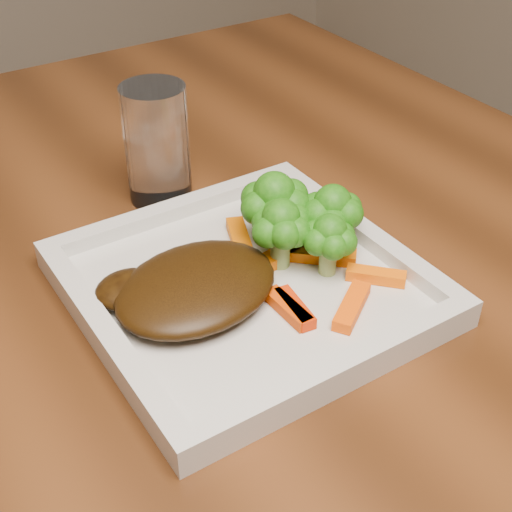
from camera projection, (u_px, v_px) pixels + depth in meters
plate at (246, 289)px, 0.60m from camera, size 0.27×0.27×0.01m
steak at (196, 287)px, 0.57m from camera, size 0.16×0.13×0.03m
broccoli_0 at (274, 212)px, 0.62m from camera, size 0.09×0.09×0.07m
broccoli_1 at (331, 220)px, 0.62m from camera, size 0.08×0.08×0.06m
broccoli_2 at (329, 244)px, 0.59m from camera, size 0.07×0.07×0.06m
broccoli_3 at (281, 235)px, 0.60m from camera, size 0.08×0.08×0.06m
carrot_0 at (352, 306)px, 0.57m from camera, size 0.06×0.04×0.01m
carrot_1 at (376, 276)px, 0.60m from camera, size 0.04×0.04×0.01m
carrot_2 at (288, 308)px, 0.56m from camera, size 0.01×0.05×0.01m
carrot_3 at (318, 219)px, 0.67m from camera, size 0.05×0.01×0.01m
carrot_4 at (240, 239)px, 0.64m from camera, size 0.04×0.06×0.01m
carrot_5 at (321, 255)px, 0.62m from camera, size 0.06×0.05×0.01m
carrot_6 at (286, 253)px, 0.62m from camera, size 0.06×0.02×0.01m
drinking_glass at (157, 145)px, 0.70m from camera, size 0.08×0.08×0.12m
carrot_7 at (295, 308)px, 0.56m from camera, size 0.02×0.05×0.01m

